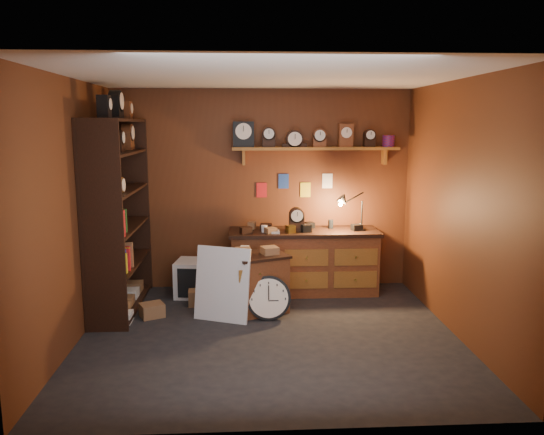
{
  "coord_description": "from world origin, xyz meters",
  "views": [
    {
      "loc": [
        -0.27,
        -5.38,
        2.23
      ],
      "look_at": [
        0.05,
        0.35,
        1.22
      ],
      "focal_mm": 35.0,
      "sensor_mm": 36.0,
      "label": 1
    }
  ],
  "objects_px": {
    "low_cabinet": "(259,280)",
    "big_round_clock": "(268,298)",
    "shelving_unit": "(115,207)",
    "workbench": "(304,258)"
  },
  "relations": [
    {
      "from": "shelving_unit",
      "to": "big_round_clock",
      "type": "distance_m",
      "value": 2.13
    },
    {
      "from": "shelving_unit",
      "to": "low_cabinet",
      "type": "height_order",
      "value": "shelving_unit"
    },
    {
      "from": "shelving_unit",
      "to": "big_round_clock",
      "type": "xyz_separation_m",
      "value": [
        1.81,
        -0.49,
        -1.0
      ]
    },
    {
      "from": "shelving_unit",
      "to": "workbench",
      "type": "xyz_separation_m",
      "value": [
        2.33,
        0.49,
        -0.78
      ]
    },
    {
      "from": "low_cabinet",
      "to": "big_round_clock",
      "type": "xyz_separation_m",
      "value": [
        0.1,
        -0.27,
        -0.14
      ]
    },
    {
      "from": "low_cabinet",
      "to": "big_round_clock",
      "type": "relative_size",
      "value": 1.55
    },
    {
      "from": "shelving_unit",
      "to": "low_cabinet",
      "type": "xyz_separation_m",
      "value": [
        1.71,
        -0.22,
        -0.87
      ]
    },
    {
      "from": "low_cabinet",
      "to": "big_round_clock",
      "type": "height_order",
      "value": "low_cabinet"
    },
    {
      "from": "workbench",
      "to": "shelving_unit",
      "type": "bearing_deg",
      "value": -168.04
    },
    {
      "from": "shelving_unit",
      "to": "workbench",
      "type": "distance_m",
      "value": 2.51
    }
  ]
}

